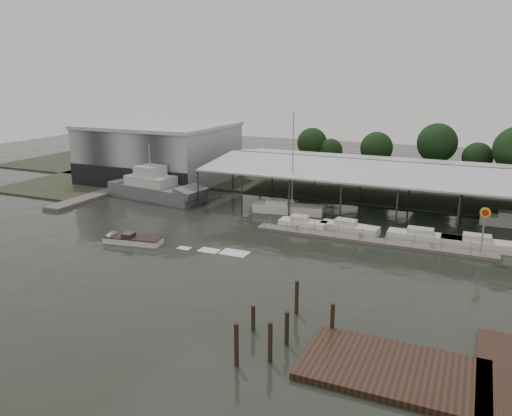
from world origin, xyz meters
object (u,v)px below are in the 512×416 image
at_px(shell_fuel_sign, 484,222).
at_px(white_sailboat, 287,208).
at_px(speedboat_underway, 128,240).
at_px(grey_trawler, 156,189).

height_order(shell_fuel_sign, white_sailboat, white_sailboat).
height_order(shell_fuel_sign, speedboat_underway, shell_fuel_sign).
bearing_deg(shell_fuel_sign, grey_trawler, 170.63).
xyz_separation_m(shell_fuel_sign, speedboat_underway, (-37.72, -11.79, -3.53)).
bearing_deg(speedboat_underway, white_sailboat, -130.52).
bearing_deg(shell_fuel_sign, white_sailboat, 161.85).
relative_size(white_sailboat, speedboat_underway, 0.78).
xyz_separation_m(grey_trawler, white_sailboat, (22.07, 0.50, -0.92)).
bearing_deg(speedboat_underway, shell_fuel_sign, -171.76).
distance_m(grey_trawler, speedboat_underway, 21.96).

